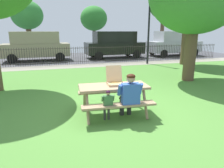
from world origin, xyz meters
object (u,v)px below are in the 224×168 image
object	(u,v)px
lamp_post_walkway	(149,23)
pizza_box_open	(115,81)
far_tree_midleft	(27,16)
adult_at_table	(129,95)
parked_car_right	(174,43)
far_tree_center	(94,19)
child_at_table	(108,103)
picnic_table_foreground	(114,92)
parked_car_left	(36,46)
far_tree_midright	(164,7)
parked_car_center	(114,44)

from	to	relation	value
lamp_post_walkway	pizza_box_open	bearing A→B (deg)	-121.51
pizza_box_open	far_tree_midleft	bearing A→B (deg)	102.23
adult_at_table	parked_car_right	bearing A→B (deg)	53.38
parked_car_right	far_tree_center	xyz separation A→B (m)	(-5.93, 5.70, 2.21)
far_tree_center	child_at_table	bearing A→B (deg)	-100.40
picnic_table_foreground	pizza_box_open	bearing A→B (deg)	56.77
adult_at_table	far_tree_center	bearing A→B (deg)	81.38
lamp_post_walkway	parked_car_left	world-z (taller)	lamp_post_walkway
picnic_table_foreground	pizza_box_open	xyz separation A→B (m)	(0.08, 0.12, 0.26)
adult_at_table	parked_car_left	xyz separation A→B (m)	(-2.81, 11.48, 0.44)
parked_car_left	parked_car_right	xyz separation A→B (m)	(11.34, 0.00, 0.00)
adult_at_table	far_tree_midleft	bearing A→B (deg)	102.32
pizza_box_open	adult_at_table	xyz separation A→B (m)	(0.17, -0.64, -0.20)
adult_at_table	far_tree_center	distance (m)	17.57
child_at_table	adult_at_table	bearing A→B (deg)	-0.62
lamp_post_walkway	parked_car_right	bearing A→B (deg)	39.67
far_tree_midright	parked_car_center	bearing A→B (deg)	-142.45
pizza_box_open	far_tree_center	xyz separation A→B (m)	(2.77, 16.53, 2.44)
adult_at_table	lamp_post_walkway	size ratio (longest dim) A/B	0.28
picnic_table_foreground	far_tree_center	bearing A→B (deg)	80.29
pizza_box_open	child_at_table	xyz separation A→B (m)	(-0.38, -0.64, -0.36)
parked_car_left	pizza_box_open	bearing A→B (deg)	-76.28
lamp_post_walkway	parked_car_center	bearing A→B (deg)	109.91
parked_car_left	adult_at_table	bearing A→B (deg)	-76.23
pizza_box_open	picnic_table_foreground	bearing A→B (deg)	-123.23
child_at_table	parked_car_center	bearing A→B (deg)	72.38
parked_car_right	picnic_table_foreground	bearing A→B (deg)	-128.69
child_at_table	lamp_post_walkway	size ratio (longest dim) A/B	0.19
parked_car_left	far_tree_center	distance (m)	8.16
lamp_post_walkway	parked_car_center	xyz separation A→B (m)	(-1.26, 3.47, -1.51)
picnic_table_foreground	parked_car_left	xyz separation A→B (m)	(-2.56, 10.96, 0.50)
adult_at_table	far_tree_midleft	xyz separation A→B (m)	(-3.75, 17.17, 2.83)
picnic_table_foreground	parked_car_center	distance (m)	11.47
pizza_box_open	child_at_table	bearing A→B (deg)	-120.92
far_tree_midleft	far_tree_center	bearing A→B (deg)	0.00
parked_car_right	far_tree_midright	size ratio (longest dim) A/B	0.76
parked_car_right	far_tree_midright	world-z (taller)	far_tree_midright
far_tree_center	parked_car_right	bearing A→B (deg)	-43.87
picnic_table_foreground	pizza_box_open	world-z (taller)	pizza_box_open
adult_at_table	lamp_post_walkway	world-z (taller)	lamp_post_walkway
picnic_table_foreground	parked_car_left	bearing A→B (deg)	103.17
child_at_table	far_tree_midleft	world-z (taller)	far_tree_midleft
parked_car_center	parked_car_right	xyz separation A→B (m)	(5.43, 0.00, 0.00)
picnic_table_foreground	parked_car_center	size ratio (longest dim) A/B	0.40
adult_at_table	far_tree_midright	bearing A→B (deg)	58.54
picnic_table_foreground	parked_car_center	bearing A→B (deg)	73.04
parked_car_left	far_tree_center	size ratio (longest dim) A/B	1.02
lamp_post_walkway	far_tree_midright	distance (m)	11.23
parked_car_right	adult_at_table	bearing A→B (deg)	-126.62
picnic_table_foreground	far_tree_midright	size ratio (longest dim) A/B	0.31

